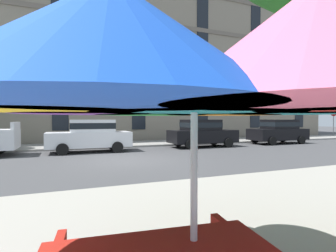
{
  "coord_description": "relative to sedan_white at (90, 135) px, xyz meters",
  "views": [
    {
      "loc": [
        -2.47,
        -10.88,
        1.78
      ],
      "look_at": [
        3.12,
        3.2,
        1.4
      ],
      "focal_mm": 27.35,
      "sensor_mm": 36.0,
      "label": 1
    }
  ],
  "objects": [
    {
      "name": "ground_plane",
      "position": [
        1.26,
        -3.7,
        -0.95
      ],
      "size": [
        120.0,
        120.0,
        0.0
      ],
      "primitive_type": "plane",
      "color": "#424244"
    },
    {
      "name": "sedan_black_midblock",
      "position": [
        13.39,
        0.0,
        0.0
      ],
      "size": [
        4.4,
        1.98,
        1.78
      ],
      "color": "black",
      "rests_on": "ground"
    },
    {
      "name": "sedan_black",
      "position": [
        6.96,
        0.0,
        0.0
      ],
      "size": [
        4.4,
        1.98,
        1.78
      ],
      "color": "black",
      "rests_on": "ground"
    },
    {
      "name": "sidewalk_far",
      "position": [
        1.26,
        3.1,
        -0.89
      ],
      "size": [
        56.0,
        3.6,
        0.12
      ],
      "primitive_type": "cube",
      "color": "gray",
      "rests_on": "ground"
    },
    {
      "name": "patio_umbrella",
      "position": [
        -0.23,
        -12.7,
        1.16
      ],
      "size": [
        3.63,
        3.63,
        2.44
      ],
      "color": "silver",
      "rests_on": "ground"
    },
    {
      "name": "apartment_building",
      "position": [
        1.26,
        11.29,
        7.05
      ],
      "size": [
        46.21,
        12.08,
        16.0
      ],
      "color": "gray",
      "rests_on": "ground"
    },
    {
      "name": "stop_sign",
      "position": [
        24.51,
        3.7,
        0.93
      ],
      "size": [
        0.07,
        0.68,
        2.82
      ],
      "color": "slate",
      "rests_on": "ground"
    },
    {
      "name": "sedan_white",
      "position": [
        0.0,
        0.0,
        0.0
      ],
      "size": [
        4.4,
        1.98,
        1.78
      ],
      "color": "silver",
      "rests_on": "ground"
    }
  ]
}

